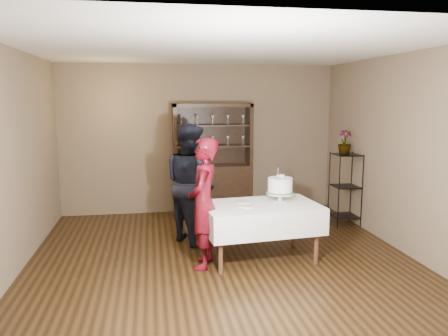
{
  "coord_description": "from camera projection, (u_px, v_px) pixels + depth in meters",
  "views": [
    {
      "loc": [
        -0.89,
        -5.46,
        2.1
      ],
      "look_at": [
        0.05,
        0.1,
        1.19
      ],
      "focal_mm": 35.0,
      "sensor_mm": 36.0,
      "label": 1
    }
  ],
  "objects": [
    {
      "name": "plate_far",
      "position": [
        243.0,
        202.0,
        5.74
      ],
      "size": [
        0.26,
        0.26,
        0.01
      ],
      "primitive_type": "cylinder",
      "rotation": [
        0.0,
        0.0,
        0.41
      ],
      "color": "white",
      "rests_on": "cake_table"
    },
    {
      "name": "cake_table",
      "position": [
        261.0,
        217.0,
        5.67
      ],
      "size": [
        1.57,
        1.06,
        0.74
      ],
      "rotation": [
        0.0,
        0.0,
        0.1
      ],
      "color": "white",
      "rests_on": "floor"
    },
    {
      "name": "floor",
      "position": [
        221.0,
        258.0,
        5.8
      ],
      "size": [
        5.0,
        5.0,
        0.0
      ],
      "primitive_type": "plane",
      "color": "black",
      "rests_on": "ground"
    },
    {
      "name": "back_wall",
      "position": [
        200.0,
        139.0,
        8.02
      ],
      "size": [
        5.0,
        0.02,
        2.7
      ],
      "primitive_type": "cube",
      "color": "#74664A",
      "rests_on": "floor"
    },
    {
      "name": "potted_plant",
      "position": [
        345.0,
        142.0,
        7.11
      ],
      "size": [
        0.23,
        0.23,
        0.39
      ],
      "primitive_type": "imported",
      "rotation": [
        0.0,
        0.0,
        -0.05
      ],
      "color": "#527236",
      "rests_on": "plant_etagere"
    },
    {
      "name": "plant_etagere",
      "position": [
        345.0,
        186.0,
        7.24
      ],
      "size": [
        0.42,
        0.42,
        1.2
      ],
      "color": "black",
      "rests_on": "floor"
    },
    {
      "name": "plate_near",
      "position": [
        247.0,
        206.0,
        5.5
      ],
      "size": [
        0.18,
        0.18,
        0.01
      ],
      "primitive_type": "cylinder",
      "rotation": [
        0.0,
        0.0,
        -0.02
      ],
      "color": "white",
      "rests_on": "cake_table"
    },
    {
      "name": "woman",
      "position": [
        204.0,
        203.0,
        5.39
      ],
      "size": [
        0.54,
        0.68,
        1.63
      ],
      "primitive_type": "imported",
      "rotation": [
        0.0,
        0.0,
        -1.85
      ],
      "color": "#39050D",
      "rests_on": "floor"
    },
    {
      "name": "cake",
      "position": [
        280.0,
        187.0,
        5.77
      ],
      "size": [
        0.4,
        0.4,
        0.5
      ],
      "rotation": [
        0.0,
        0.0,
        -0.28
      ],
      "color": "white",
      "rests_on": "cake_table"
    },
    {
      "name": "man",
      "position": [
        190.0,
        183.0,
        6.37
      ],
      "size": [
        0.99,
        1.06,
        1.74
      ],
      "primitive_type": "imported",
      "rotation": [
        0.0,
        0.0,
        2.07
      ],
      "color": "black",
      "rests_on": "floor"
    },
    {
      "name": "wall_left",
      "position": [
        13.0,
        162.0,
        5.17
      ],
      "size": [
        0.02,
        5.0,
        2.7
      ],
      "primitive_type": "cube",
      "color": "#74664A",
      "rests_on": "floor"
    },
    {
      "name": "wall_right",
      "position": [
        401.0,
        153.0,
        5.99
      ],
      "size": [
        0.02,
        5.0,
        2.7
      ],
      "primitive_type": "cube",
      "color": "#74664A",
      "rests_on": "floor"
    },
    {
      "name": "china_hutch",
      "position": [
        212.0,
        178.0,
        7.92
      ],
      "size": [
        1.4,
        0.48,
        2.0
      ],
      "color": "black",
      "rests_on": "floor"
    },
    {
      "name": "ceiling",
      "position": [
        221.0,
        48.0,
        5.37
      ],
      "size": [
        5.0,
        5.0,
        0.0
      ],
      "primitive_type": "plane",
      "rotation": [
        3.14,
        0.0,
        0.0
      ],
      "color": "white",
      "rests_on": "back_wall"
    }
  ]
}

